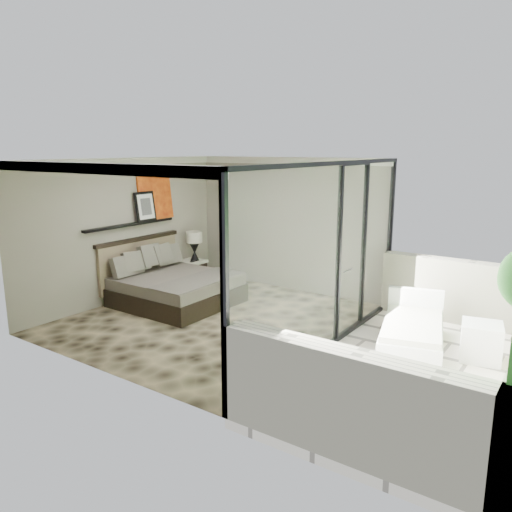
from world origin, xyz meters
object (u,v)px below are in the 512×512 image
Objects in this scene: nightstand at (192,271)px; lounger at (412,331)px; table_lamp at (194,242)px; ottoman at (481,342)px; bed at (173,286)px.

nightstand is 5.30m from lounger.
table_lamp is 1.21× the size of ottoman.
ottoman reaches higher than nightstand.
bed is 1.51m from nightstand.
nightstand is at bearing 156.57° from lounger.
table_lamp is at bearing 115.33° from bed.
nightstand is 0.27× the size of lounger.
nightstand is at bearing 117.61° from bed.
lounger reaches higher than nightstand.
ottoman is (6.17, -0.79, -0.67)m from table_lamp.
lounger is at bearing 4.33° from nightstand.
ottoman is (6.22, -0.76, 0.01)m from nightstand.
bed is at bearing -64.67° from table_lamp.
ottoman is 0.28× the size of lounger.
ottoman is at bearing 5.93° from bed.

